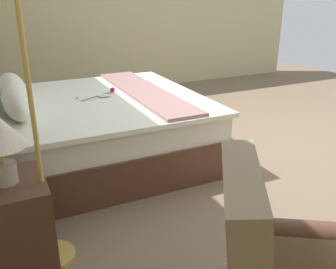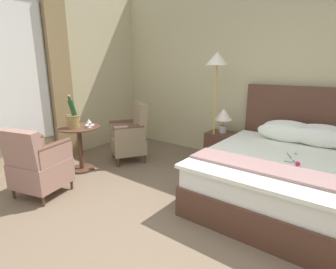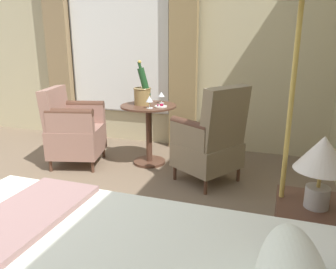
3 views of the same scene
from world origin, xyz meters
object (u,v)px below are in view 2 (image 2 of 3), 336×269
side_table_round (80,144)px  champagne_bucket (73,119)px  snack_plate (90,125)px  floor_lamp_brass (217,71)px  wine_glass_near_edge (77,118)px  bedside_lamp (224,116)px  armchair_by_window (131,135)px  wine_glass_near_bucket (89,121)px  nightstand (222,148)px  bed (289,172)px  armchair_facing_bed (38,165)px

side_table_round → champagne_bucket: (-0.01, -0.08, 0.41)m
snack_plate → side_table_round: bearing=-107.6°
side_table_round → floor_lamp_brass: bearing=43.2°
champagne_bucket → wine_glass_near_edge: size_ratio=3.70×
bedside_lamp → armchair_by_window: armchair_by_window is taller
floor_lamp_brass → side_table_round: bearing=-136.8°
snack_plate → wine_glass_near_bucket: bearing=-39.8°
side_table_round → wine_glass_near_edge: (-0.16, 0.10, 0.37)m
wine_glass_near_edge → armchair_by_window: size_ratio=0.13×
bedside_lamp → nightstand: bearing=-0.0°
floor_lamp_brass → snack_plate: size_ratio=12.94×
champagne_bucket → wine_glass_near_bucket: size_ratio=3.71×
bed → wine_glass_near_edge: size_ratio=15.68×
floor_lamp_brass → armchair_facing_bed: (-1.25, -2.28, -1.12)m
nightstand → bedside_lamp: size_ratio=1.30×
champagne_bucket → wine_glass_near_edge: champagne_bucket is taller
floor_lamp_brass → armchair_by_window: floor_lamp_brass is taller
side_table_round → wine_glass_near_edge: wine_glass_near_edge is taller
wine_glass_near_edge → armchair_facing_bed: size_ratio=0.15×
snack_plate → armchair_by_window: size_ratio=0.14×
nightstand → snack_plate: size_ratio=3.77×
bedside_lamp → champagne_bucket: 2.37m
bedside_lamp → side_table_round: bearing=-134.8°
bed → side_table_round: (-2.84, -0.96, 0.07)m
champagne_bucket → bedside_lamp: bearing=46.2°
snack_plate → armchair_facing_bed: size_ratio=0.15×
bed → snack_plate: 2.92m
champagne_bucket → wine_glass_near_edge: (-0.15, 0.17, -0.04)m
wine_glass_near_edge → snack_plate: 0.24m
floor_lamp_brass → nightstand: bearing=68.0°
bedside_lamp → wine_glass_near_edge: 2.36m
bedside_lamp → armchair_by_window: (-1.31, -0.84, -0.37)m
side_table_round → champagne_bucket: 0.41m
nightstand → wine_glass_near_edge: bearing=-139.3°
side_table_round → armchair_facing_bed: 0.88m
champagne_bucket → wine_glass_near_bucket: champagne_bucket is taller
bed → side_table_round: bearing=-161.3°
wine_glass_near_bucket → wine_glass_near_edge: (-0.32, 0.02, 0.01)m
champagne_bucket → armchair_facing_bed: size_ratio=0.55×
armchair_by_window → armchair_facing_bed: 1.62m
side_table_round → wine_glass_near_bucket: (0.16, 0.08, 0.36)m
wine_glass_near_edge → snack_plate: (0.21, 0.07, -0.09)m
armchair_by_window → armchair_facing_bed: armchair_by_window is taller
bedside_lamp → armchair_facing_bed: (-1.32, -2.46, -0.40)m
floor_lamp_brass → wine_glass_near_bucket: size_ratio=13.47×
bed → snack_plate: size_ratio=15.12×
bed → snack_plate: (-2.79, -0.79, 0.35)m
armchair_by_window → wine_glass_near_bucket: bearing=-101.7°
side_table_round → champagne_bucket: champagne_bucket is taller
armchair_facing_bed → nightstand: bearing=61.8°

